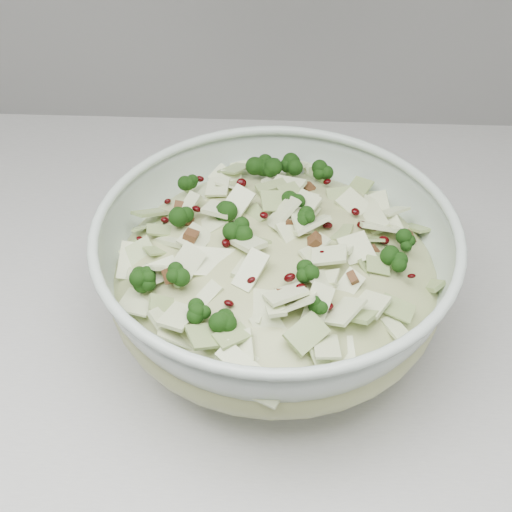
# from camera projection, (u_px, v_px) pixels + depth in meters

# --- Properties ---
(counter) EXTENTS (3.60, 0.60, 0.90)m
(counter) POSITION_uv_depth(u_px,v_px,m) (218.00, 476.00, 1.06)
(counter) COLOR beige
(counter) RESTS_ON floor
(mixing_bowl) EXTENTS (0.35, 0.35, 0.13)m
(mixing_bowl) POSITION_uv_depth(u_px,v_px,m) (275.00, 277.00, 0.64)
(mixing_bowl) COLOR silver
(mixing_bowl) RESTS_ON counter
(salad) EXTENTS (0.33, 0.33, 0.13)m
(salad) POSITION_uv_depth(u_px,v_px,m) (275.00, 261.00, 0.63)
(salad) COLOR tan
(salad) RESTS_ON mixing_bowl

